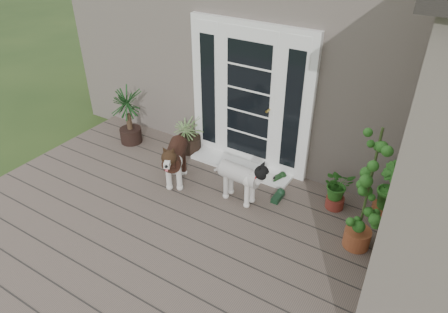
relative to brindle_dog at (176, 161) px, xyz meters
The scene contains 14 objects.
deck 1.50m from the brindle_dog, 55.97° to the right, with size 6.20×4.60×0.12m, color #6B5B4C.
house_main 3.34m from the brindle_dog, 75.17° to the left, with size 7.40×4.00×3.10m, color #665E54.
door_unit 1.38m from the brindle_dog, 58.75° to the left, with size 1.90×0.14×2.15m, color white.
door_step 1.06m from the brindle_dog, 52.84° to the left, with size 1.60×0.40×0.05m, color white.
brindle_dog is the anchor object (origin of this frame).
white_dog 0.98m from the brindle_dog, ahead, with size 0.32×0.74×0.62m, color white, non-canonical shape.
spider_plant 0.88m from the brindle_dog, 114.18° to the left, with size 0.62×0.62×0.66m, color #8EAB69, non-canonical shape.
yucca 1.45m from the brindle_dog, 159.33° to the left, with size 0.67×0.67×0.98m, color black, non-canonical shape.
herb_a 2.23m from the brindle_dog, 16.61° to the left, with size 0.39×0.39×0.49m, color #185619.
herb_b 2.83m from the brindle_dog, 16.51° to the left, with size 0.37×0.37×0.56m, color #2C641C.
herb_c 3.01m from the brindle_dog, 10.90° to the left, with size 0.41×0.41×0.63m, color #1A5B20.
sapling 2.63m from the brindle_dog, ahead, with size 0.48×0.48×1.64m, color #154C1A, non-canonical shape.
clog_left 1.51m from the brindle_dog, 15.59° to the left, with size 0.14×0.30×0.09m, color black, non-canonical shape.
clog_right 1.50m from the brindle_dog, 32.76° to the left, with size 0.14×0.29×0.09m, color black, non-canonical shape.
Camera 1 is at (2.31, -2.13, 3.60)m, focal length 32.67 mm.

